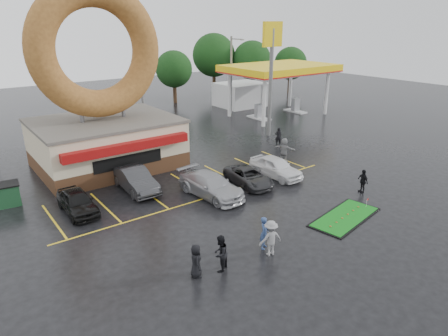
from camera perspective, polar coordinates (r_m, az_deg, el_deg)
ground at (r=23.32m, az=2.79°, el=-6.91°), size 120.00×120.00×0.00m
donut_shop at (r=31.31m, az=-16.91°, el=8.04°), size 10.20×8.70×13.50m
gas_station at (r=50.15m, az=5.49°, el=12.26°), size 12.30×13.65×5.90m
shell_sign at (r=38.49m, az=6.81°, el=15.30°), size 2.20×0.36×10.60m
streetlight_mid at (r=41.13m, az=-11.66°, el=11.70°), size 0.40×2.21×9.00m
streetlight_right at (r=48.21m, az=1.09°, el=13.32°), size 0.40×2.21×9.00m
tree_far_a at (r=60.69m, az=4.01°, el=15.10°), size 5.60×5.60×8.00m
tree_far_b at (r=63.39m, az=9.48°, el=14.52°), size 4.90×4.90×7.00m
tree_far_c at (r=61.33m, az=-1.46°, el=15.81°), size 6.30×6.30×9.00m
tree_far_d at (r=55.50m, az=-7.17°, el=13.84°), size 4.90×4.90×7.00m
car_black at (r=24.99m, az=-20.23°, el=-4.56°), size 1.63×4.00×1.36m
car_dgrey at (r=27.09m, az=-12.61°, el=-1.61°), size 1.73×4.72×1.54m
car_silver at (r=25.63m, az=-1.87°, el=-2.48°), size 2.61×5.26×1.47m
car_grey at (r=27.47m, az=3.54°, el=-1.24°), size 2.33×4.36×1.17m
car_white at (r=29.02m, az=7.40°, el=0.14°), size 1.88×4.37×1.47m
person_blue at (r=20.01m, az=5.79°, el=-9.18°), size 0.74×0.68×1.69m
person_blackjkt at (r=18.27m, az=-0.53°, el=-12.10°), size 1.06×1.00×1.73m
person_hoodie at (r=19.48m, az=6.67°, el=-9.91°), size 1.28×0.91×1.80m
person_bystander at (r=17.98m, az=-4.03°, el=-13.09°), size 0.75×0.89×1.56m
person_cameraman at (r=27.68m, az=19.21°, el=-1.76°), size 0.64×1.00×1.58m
person_walker_near at (r=32.26m, az=8.57°, el=2.60°), size 1.19×1.87×1.92m
person_walker_far at (r=36.42m, az=7.77°, el=4.48°), size 0.73×0.66×1.67m
dumpster at (r=27.81m, az=-28.97°, el=-3.47°), size 1.93×1.41×1.30m
putting_green at (r=24.16m, az=16.90°, el=-6.71°), size 5.21×2.95×0.61m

